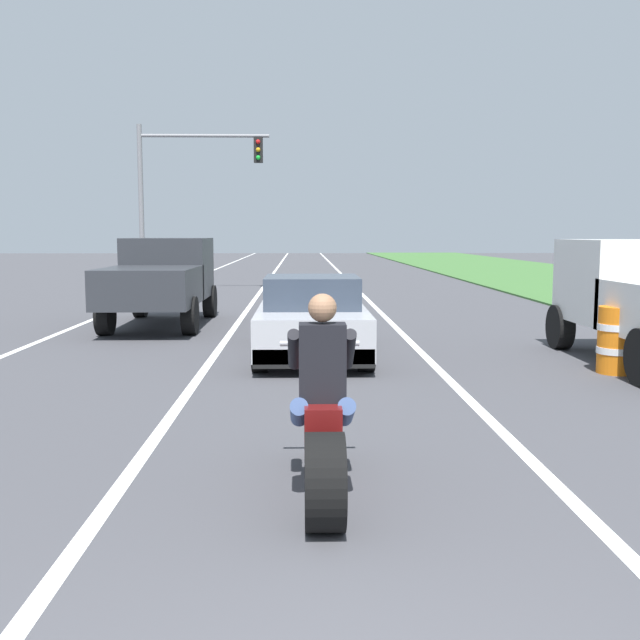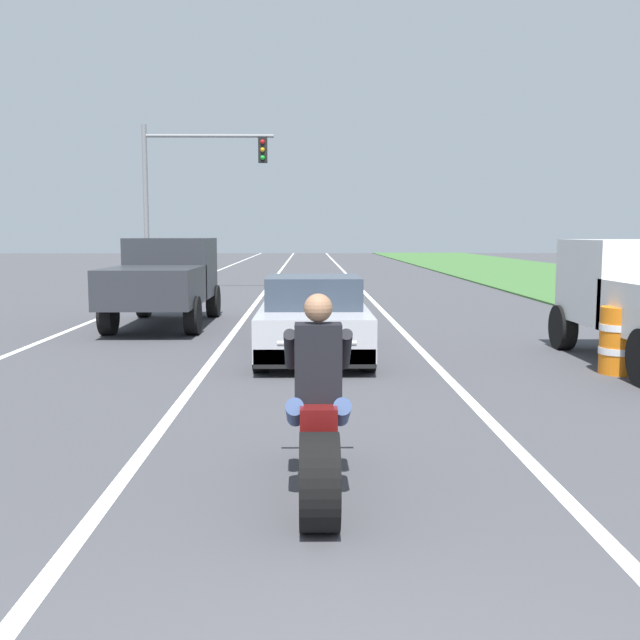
% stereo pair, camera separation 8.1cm
% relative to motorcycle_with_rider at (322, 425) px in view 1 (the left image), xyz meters
% --- Properties ---
extents(lane_stripe_left_solid, '(0.14, 120.00, 0.01)m').
position_rel_motorcycle_with_rider_xyz_m(lane_stripe_left_solid, '(-5.25, 16.71, -0.59)').
color(lane_stripe_left_solid, white).
rests_on(lane_stripe_left_solid, ground).
extents(lane_stripe_right_solid, '(0.14, 120.00, 0.01)m').
position_rel_motorcycle_with_rider_xyz_m(lane_stripe_right_solid, '(1.95, 16.71, -0.59)').
color(lane_stripe_right_solid, white).
rests_on(lane_stripe_right_solid, ground).
extents(lane_stripe_centre_dashed, '(0.14, 120.00, 0.01)m').
position_rel_motorcycle_with_rider_xyz_m(lane_stripe_centre_dashed, '(-1.65, 16.71, -0.59)').
color(lane_stripe_centre_dashed, white).
rests_on(lane_stripe_centre_dashed, ground).
extents(motorcycle_with_rider, '(0.70, 2.21, 1.62)m').
position_rel_motorcycle_with_rider_xyz_m(motorcycle_with_rider, '(0.00, 0.00, 0.00)').
color(motorcycle_with_rider, black).
rests_on(motorcycle_with_rider, ground).
extents(sports_car_silver, '(1.84, 4.30, 1.37)m').
position_rel_motorcycle_with_rider_xyz_m(sports_car_silver, '(0.02, 6.94, 0.04)').
color(sports_car_silver, '#B7B7BC').
rests_on(sports_car_silver, ground).
extents(pickup_truck_left_lane_dark_grey, '(2.02, 4.80, 1.98)m').
position_rel_motorcycle_with_rider_xyz_m(pickup_truck_left_lane_dark_grey, '(-3.33, 11.22, 0.51)').
color(pickup_truck_left_lane_dark_grey, '#2D3035').
rests_on(pickup_truck_left_lane_dark_grey, ground).
extents(traffic_light_mast_near, '(4.76, 0.34, 6.00)m').
position_rel_motorcycle_with_rider_xyz_m(traffic_light_mast_near, '(-4.50, 21.68, 3.41)').
color(traffic_light_mast_near, gray).
rests_on(traffic_light_mast_near, ground).
extents(construction_barrel_nearest, '(0.58, 0.58, 1.00)m').
position_rel_motorcycle_with_rider_xyz_m(construction_barrel_nearest, '(4.55, 5.20, -0.09)').
color(construction_barrel_nearest, orange).
rests_on(construction_barrel_nearest, ground).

